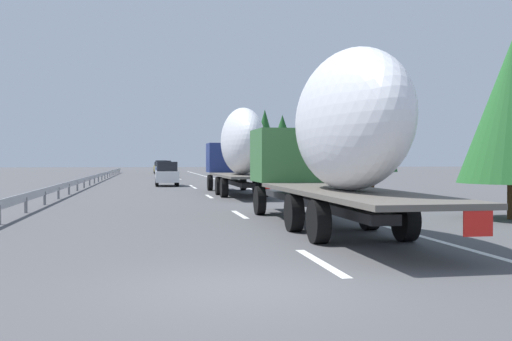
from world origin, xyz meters
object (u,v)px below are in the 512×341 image
at_px(truck_trailing, 334,136).
at_px(car_silver_hatch, 161,167).
at_px(car_blue_sedan, 164,169).
at_px(car_white_van, 167,174).
at_px(road_sign, 239,160).
at_px(truck_lead, 239,148).
at_px(car_yellow_coupe, 160,167).

distance_m(truck_trailing, car_silver_hatch, 69.07).
height_order(truck_trailing, car_blue_sedan, truck_trailing).
bearing_deg(car_white_van, car_silver_hatch, -0.54).
bearing_deg(car_blue_sedan, road_sign, -156.98).
xyz_separation_m(truck_lead, car_blue_sedan, (35.77, 3.34, -1.71)).
height_order(car_silver_hatch, road_sign, road_sign).
distance_m(car_white_van, car_silver_hatch, 38.43).
height_order(car_white_van, car_blue_sedan, car_blue_sedan).
bearing_deg(car_yellow_coupe, truck_lead, -176.83).
relative_size(truck_trailing, car_blue_sedan, 3.44).
distance_m(car_yellow_coupe, car_silver_hatch, 8.77).
height_order(car_yellow_coupe, road_sign, road_sign).
height_order(truck_lead, car_white_van, truck_lead).
distance_m(truck_trailing, car_white_van, 30.82).
relative_size(truck_trailing, car_silver_hatch, 3.09).
xyz_separation_m(car_yellow_coupe, road_sign, (-39.56, -6.43, 1.12)).
bearing_deg(car_yellow_coupe, car_white_van, 179.58).
relative_size(car_white_van, car_yellow_coupe, 0.91).
distance_m(car_blue_sedan, car_silver_hatch, 15.63).
bearing_deg(truck_lead, truck_trailing, -180.00).
bearing_deg(car_white_van, road_sign, -41.62).
xyz_separation_m(truck_trailing, car_white_van, (30.55, 3.68, -1.71)).
distance_m(truck_trailing, car_yellow_coupe, 77.84).
distance_m(car_white_van, road_sign, 10.26).
xyz_separation_m(car_blue_sedan, road_sign, (-15.16, -6.44, 1.05)).
distance_m(truck_lead, road_sign, 20.84).
bearing_deg(car_silver_hatch, truck_trailing, -177.25).
bearing_deg(car_yellow_coupe, truck_trailing, -177.55).
distance_m(truck_lead, car_silver_hatch, 51.53).
height_order(car_white_van, car_silver_hatch, car_silver_hatch).
xyz_separation_m(car_blue_sedan, car_silver_hatch, (15.63, -0.03, 0.01)).
bearing_deg(road_sign, car_silver_hatch, 11.77).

